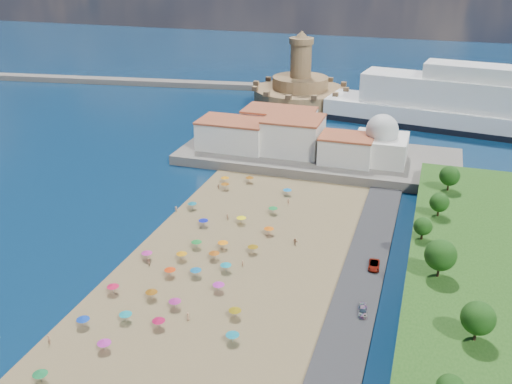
% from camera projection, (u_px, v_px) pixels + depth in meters
% --- Properties ---
extents(ground, '(700.00, 700.00, 0.00)m').
position_uv_depth(ground, '(205.00, 266.00, 126.42)').
color(ground, '#071938').
rests_on(ground, ground).
extents(terrace, '(90.00, 36.00, 3.00)m').
position_uv_depth(terrace, '(318.00, 157.00, 186.76)').
color(terrace, '#59544C').
rests_on(terrace, ground).
extents(jetty, '(18.00, 70.00, 2.40)m').
position_uv_depth(jetty, '(281.00, 122.00, 223.57)').
color(jetty, '#59544C').
rests_on(jetty, ground).
extents(breakwater, '(199.03, 34.77, 2.60)m').
position_uv_depth(breakwater, '(119.00, 81.00, 290.14)').
color(breakwater, '#59544C').
rests_on(breakwater, ground).
extents(waterfront_buildings, '(57.00, 29.00, 11.00)m').
position_uv_depth(waterfront_buildings, '(280.00, 134.00, 188.41)').
color(waterfront_buildings, silver).
rests_on(waterfront_buildings, terrace).
extents(domed_building, '(16.00, 16.00, 15.00)m').
position_uv_depth(domed_building, '(381.00, 143.00, 176.45)').
color(domed_building, silver).
rests_on(domed_building, terrace).
extents(fortress, '(40.00, 40.00, 32.40)m').
position_uv_depth(fortress, '(300.00, 91.00, 247.57)').
color(fortress, '#98714C').
rests_on(fortress, ground).
extents(cruise_ship, '(140.62, 39.89, 30.38)m').
position_uv_depth(cruise_ship, '(511.00, 111.00, 209.50)').
color(cruise_ship, black).
rests_on(cruise_ship, ground).
extents(beach_parasols, '(31.72, 115.24, 2.20)m').
position_uv_depth(beach_parasols, '(174.00, 285.00, 115.22)').
color(beach_parasols, gray).
rests_on(beach_parasols, beach).
extents(beachgoers, '(35.98, 96.72, 1.88)m').
position_uv_depth(beachgoers, '(201.00, 267.00, 123.81)').
color(beachgoers, tan).
rests_on(beachgoers, beach).
extents(parked_cars, '(2.62, 57.73, 1.40)m').
position_uv_depth(parked_cars, '(362.00, 314.00, 107.63)').
color(parked_cars, gray).
rests_on(parked_cars, promenade).
extents(hillside_trees, '(14.83, 109.55, 7.89)m').
position_uv_depth(hillside_trees, '(443.00, 281.00, 102.10)').
color(hillside_trees, '#382314').
rests_on(hillside_trees, hillside).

